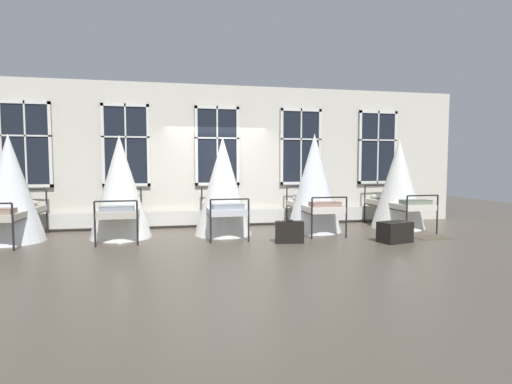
{
  "coord_description": "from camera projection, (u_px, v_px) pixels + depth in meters",
  "views": [
    {
      "loc": [
        -1.17,
        -9.16,
        1.61
      ],
      "look_at": [
        0.76,
        -0.04,
        0.94
      ],
      "focal_mm": 28.66,
      "sensor_mm": 36.0,
      "label": 1
    }
  ],
  "objects": [
    {
      "name": "window_bank",
      "position": [
        218.0,
        181.0,
        10.24
      ],
      "size": [
        9.86,
        0.1,
        2.94
      ],
      "color": "black",
      "rests_on": "ground"
    },
    {
      "name": "rug_fifth",
      "position": [
        432.0,
        237.0,
        8.83
      ],
      "size": [
        0.82,
        0.58,
        0.01
      ],
      "primitive_type": "cube",
      "rotation": [
        0.0,
        0.0,
        0.03
      ],
      "color": "brown",
      "rests_on": "ground"
    },
    {
      "name": "cot_second",
      "position": [
        120.0,
        188.0,
        8.76
      ],
      "size": [
        1.3,
        2.0,
        2.21
      ],
      "rotation": [
        0.0,
        0.0,
        1.6
      ],
      "color": "black",
      "rests_on": "ground"
    },
    {
      "name": "suitcase_dark",
      "position": [
        289.0,
        232.0,
        8.2
      ],
      "size": [
        0.58,
        0.29,
        0.47
      ],
      "rotation": [
        0.0,
        0.0,
        -0.14
      ],
      "color": "black",
      "rests_on": "ground"
    },
    {
      "name": "cot_third",
      "position": [
        223.0,
        187.0,
        9.15
      ],
      "size": [
        1.3,
        1.99,
        2.19
      ],
      "rotation": [
        0.0,
        0.0,
        1.58
      ],
      "color": "black",
      "rests_on": "ground"
    },
    {
      "name": "cot_first",
      "position": [
        10.0,
        190.0,
        8.27
      ],
      "size": [
        1.3,
        2.0,
        2.2
      ],
      "rotation": [
        0.0,
        0.0,
        1.55
      ],
      "color": "black",
      "rests_on": "ground"
    },
    {
      "name": "cot_fifth",
      "position": [
        398.0,
        185.0,
        10.09
      ],
      "size": [
        1.3,
        2.0,
        2.19
      ],
      "rotation": [
        0.0,
        0.0,
        1.59
      ],
      "color": "black",
      "rests_on": "ground"
    },
    {
      "name": "travel_trunk",
      "position": [
        395.0,
        232.0,
        8.28
      ],
      "size": [
        0.72,
        0.55,
        0.42
      ],
      "primitive_type": "cube",
      "rotation": [
        0.0,
        0.0,
        0.27
      ],
      "color": "black",
      "rests_on": "ground"
    },
    {
      "name": "ground",
      "position": [
        223.0,
        234.0,
        9.3
      ],
      "size": [
        24.37,
        24.37,
        0.0
      ],
      "primitive_type": "plane",
      "color": "brown"
    },
    {
      "name": "cot_fourth",
      "position": [
        314.0,
        184.0,
        9.59
      ],
      "size": [
        1.3,
        1.99,
        2.3
      ],
      "rotation": [
        0.0,
        0.0,
        1.56
      ],
      "color": "black",
      "rests_on": "ground"
    },
    {
      "name": "back_wall_with_windows",
      "position": [
        217.0,
        156.0,
        10.32
      ],
      "size": [
        13.18,
        0.1,
        3.55
      ],
      "primitive_type": "cube",
      "color": "beige",
      "rests_on": "ground"
    }
  ]
}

